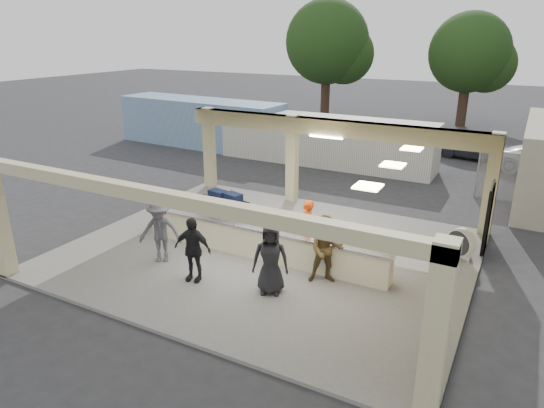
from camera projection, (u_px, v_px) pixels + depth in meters
The scene contains 15 objects.
ground at pixel (268, 253), 15.22m from camera, with size 120.00×120.00×0.00m, color #29292B.
pavilion at pixel (284, 208), 15.22m from camera, with size 12.01×10.00×3.55m.
baggage_counter at pixel (260, 242), 14.60m from camera, with size 8.20×0.58×0.98m.
luggage_cart at pixel (222, 211), 16.25m from camera, with size 2.84×2.12×1.49m.
drum_fan at pixel (461, 243), 14.50m from camera, with size 0.90×0.65×0.96m.
baggage_handler at pixel (306, 228), 14.62m from camera, with size 0.65×0.35×1.77m, color #E0470B.
passenger_a at pixel (326, 249), 12.99m from camera, with size 0.93×0.41×1.91m, color brown.
passenger_b at pixel (192, 249), 13.11m from camera, with size 1.07×0.39×1.83m, color black.
passenger_c at pixel (160, 231), 14.19m from camera, with size 1.24×0.43×1.92m, color #4A4A4E.
passenger_d at pixel (271, 259), 12.46m from camera, with size 0.94×0.38×1.92m, color black.
car_dark at pixel (476, 147), 26.20m from camera, with size 1.42×4.03×1.34m, color black.
container_white at pixel (325, 141), 25.19m from camera, with size 11.32×2.26×2.45m, color silver.
container_blue at pixel (200, 123), 29.25m from camera, with size 10.67×2.56×2.78m, color #7DA6C8.
tree_left at pixel (332, 45), 36.81m from camera, with size 6.60×6.30×9.00m.
tree_mid at pixel (474, 56), 34.22m from camera, with size 6.00×5.60×8.00m.
Camera 1 is at (6.65, -12.11, 6.57)m, focal length 32.00 mm.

